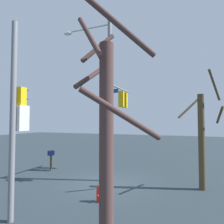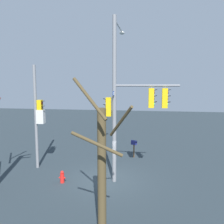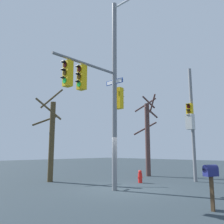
# 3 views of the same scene
# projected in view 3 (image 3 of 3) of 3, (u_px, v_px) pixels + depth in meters

# --- Properties ---
(ground_plane) EXTENTS (80.00, 80.00, 0.00)m
(ground_plane) POSITION_uv_depth(u_px,v_px,m) (123.00, 190.00, 11.38)
(ground_plane) COLOR #29343A
(main_signal_pole_assembly) EXTENTS (4.31, 3.87, 9.68)m
(main_signal_pole_assembly) POSITION_uv_depth(u_px,v_px,m) (108.00, 80.00, 11.44)
(main_signal_pole_assembly) COLOR slate
(main_signal_pole_assembly) RESTS_ON ground
(secondary_pole_assembly) EXTENTS (0.75, 0.43, 7.15)m
(secondary_pole_assembly) POSITION_uv_depth(u_px,v_px,m) (191.00, 120.00, 14.78)
(secondary_pole_assembly) COLOR slate
(secondary_pole_assembly) RESTS_ON ground
(fire_hydrant) EXTENTS (0.38, 0.24, 0.73)m
(fire_hydrant) POSITION_uv_depth(u_px,v_px,m) (140.00, 177.00, 13.88)
(fire_hydrant) COLOR red
(fire_hydrant) RESTS_ON ground
(mailbox) EXTENTS (0.50, 0.41, 1.41)m
(mailbox) POSITION_uv_depth(u_px,v_px,m) (211.00, 174.00, 7.45)
(mailbox) COLOR #4C3823
(mailbox) RESTS_ON ground
(bare_tree_behind_pole) EXTENTS (2.16, 2.16, 6.03)m
(bare_tree_behind_pole) POSITION_uv_depth(u_px,v_px,m) (51.00, 137.00, 14.77)
(bare_tree_behind_pole) COLOR #493C24
(bare_tree_behind_pole) RESTS_ON ground
(bare_tree_across_street) EXTENTS (2.10, 2.12, 6.20)m
(bare_tree_across_street) POSITION_uv_depth(u_px,v_px,m) (148.00, 135.00, 18.08)
(bare_tree_across_street) COLOR #4B3331
(bare_tree_across_street) RESTS_ON ground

